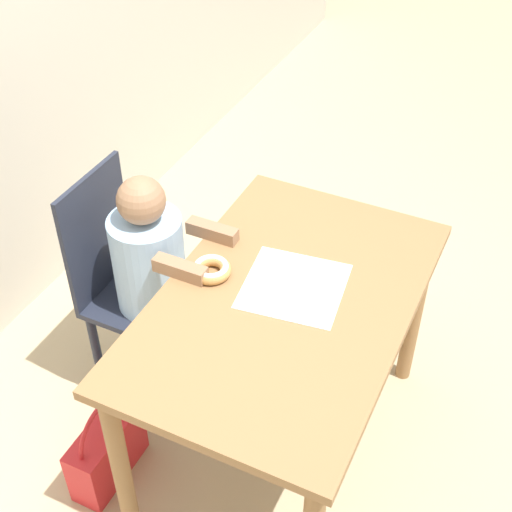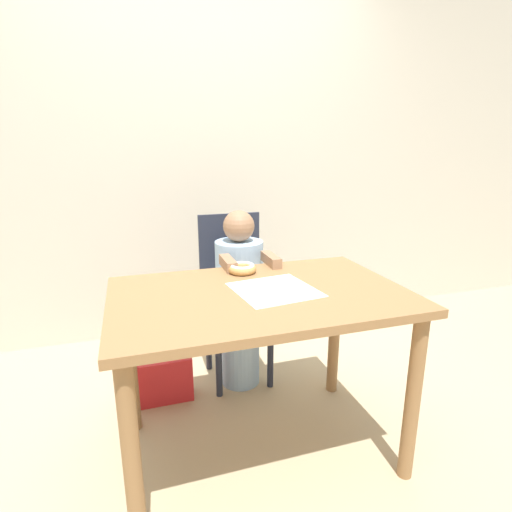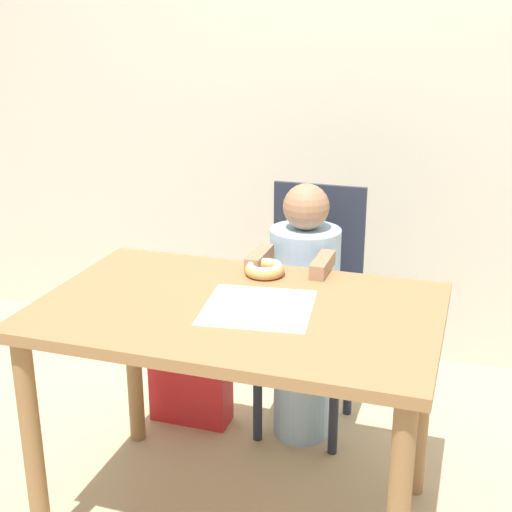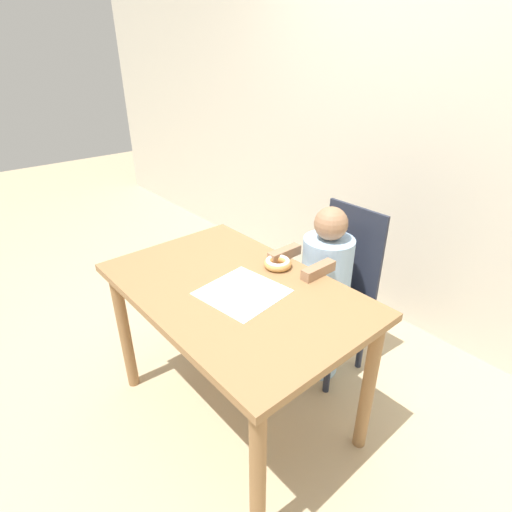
{
  "view_description": "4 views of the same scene",
  "coord_description": "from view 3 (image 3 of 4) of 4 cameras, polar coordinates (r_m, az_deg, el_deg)",
  "views": [
    {
      "loc": [
        -1.52,
        -0.62,
        2.33
      ],
      "look_at": [
        0.02,
        0.12,
        0.89
      ],
      "focal_mm": 50.0,
      "sensor_mm": 36.0,
      "label": 1
    },
    {
      "loc": [
        -0.48,
        -1.46,
        1.34
      ],
      "look_at": [
        0.02,
        0.12,
        0.89
      ],
      "focal_mm": 28.0,
      "sensor_mm": 36.0,
      "label": 2
    },
    {
      "loc": [
        0.65,
        -1.85,
        1.6
      ],
      "look_at": [
        0.02,
        0.12,
        0.89
      ],
      "focal_mm": 50.0,
      "sensor_mm": 36.0,
      "label": 3
    },
    {
      "loc": [
        1.2,
        -0.9,
        1.7
      ],
      "look_at": [
        0.02,
        0.12,
        0.89
      ],
      "focal_mm": 28.0,
      "sensor_mm": 36.0,
      "label": 4
    }
  ],
  "objects": [
    {
      "name": "donut",
      "position": [
        2.36,
        0.68,
        -1.02
      ],
      "size": [
        0.13,
        0.13,
        0.04
      ],
      "color": "tan",
      "rests_on": "dining_table"
    },
    {
      "name": "dining_table",
      "position": [
        2.18,
        -1.43,
        -6.68
      ],
      "size": [
        1.2,
        0.77,
        0.77
      ],
      "color": "olive",
      "rests_on": "ground_plane"
    },
    {
      "name": "wall_back",
      "position": [
        3.34,
        6.63,
        12.82
      ],
      "size": [
        8.0,
        0.05,
        2.5
      ],
      "color": "beige",
      "rests_on": "ground_plane"
    },
    {
      "name": "chair",
      "position": [
        2.82,
        4.37,
        -4.19
      ],
      "size": [
        0.37,
        0.36,
        0.97
      ],
      "color": "#232838",
      "rests_on": "ground_plane"
    },
    {
      "name": "child_figure",
      "position": [
        2.72,
        3.81,
        -4.83
      ],
      "size": [
        0.27,
        0.43,
        1.02
      ],
      "color": "#99BCE0",
      "rests_on": "ground_plane"
    },
    {
      "name": "handbag",
      "position": [
        2.98,
        -5.22,
        -10.59
      ],
      "size": [
        0.32,
        0.13,
        0.38
      ],
      "color": "red",
      "rests_on": "ground_plane"
    },
    {
      "name": "napkin",
      "position": [
        2.11,
        0.15,
        -4.15
      ],
      "size": [
        0.36,
        0.36,
        0.0
      ],
      "color": "white",
      "rests_on": "dining_table"
    }
  ]
}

